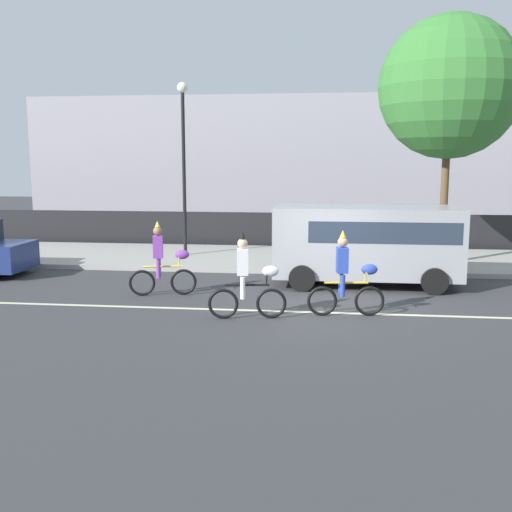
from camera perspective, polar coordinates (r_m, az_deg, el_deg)
The scene contains 12 objects.
ground_plane at distance 14.23m, azimuth 6.55°, elevation -4.88°, with size 80.00×80.00×0.00m, color #38383A.
road_centre_line at distance 13.74m, azimuth 6.53°, elevation -5.37°, with size 36.00×0.14×0.01m, color beige.
sidewalk_curb at distance 20.58m, azimuth 6.68°, elevation -0.31°, with size 60.00×5.00×0.15m, color #9E9B93.
fence_line at distance 23.37m, azimuth 6.74°, elevation 2.36°, with size 40.00×0.08×1.40m, color black.
building_backdrop at distance 31.81m, azimuth 6.24°, elevation 8.68°, with size 28.00×8.00×6.41m, color #99939E.
parade_cyclist_purple at distance 15.40m, azimuth -8.85°, elevation -0.66°, with size 1.69×0.57×1.92m.
parade_cyclist_zebra at distance 12.98m, azimuth -0.78°, elevation -2.38°, with size 1.71×0.52×1.92m.
parade_cyclist_cobalt at distance 13.36m, azimuth 8.66°, elevation -2.15°, with size 1.72×0.50×1.92m.
parked_van_grey at distance 16.69m, azimuth 10.69°, elevation 1.57°, with size 5.00×2.22×2.18m.
street_lamp_post at distance 20.86m, azimuth -6.93°, elevation 10.60°, with size 0.36×0.36×5.86m.
street_tree_near_lamp at distance 19.92m, azimuth 17.96°, elevation 15.01°, with size 4.35×4.35×7.65m.
pedestrian_onlooker at distance 18.89m, azimuth 14.30°, elevation 1.50°, with size 0.32×0.20×1.62m.
Camera 1 is at (0.04, -13.81, 3.43)m, focal length 42.00 mm.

